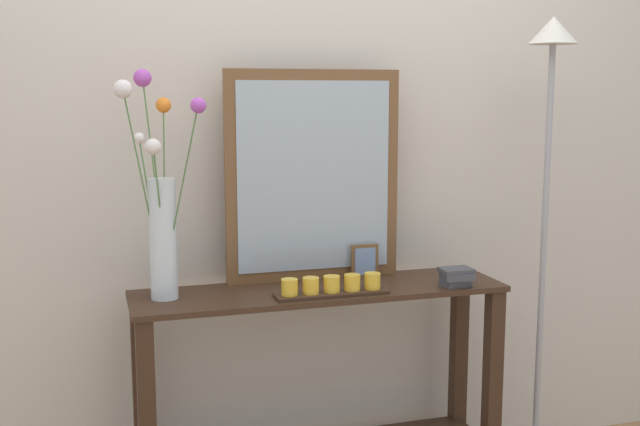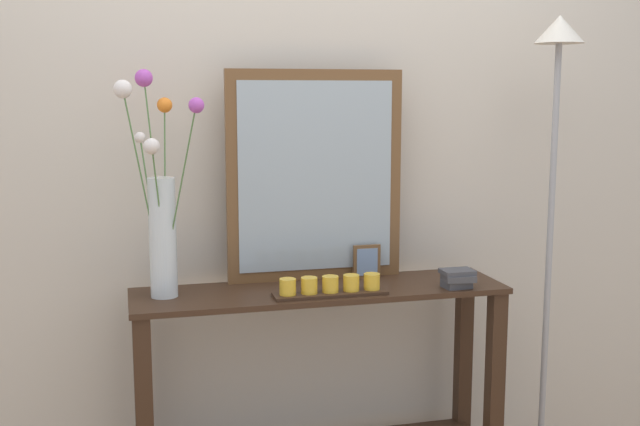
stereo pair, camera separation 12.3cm
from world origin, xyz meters
name	(u,v)px [view 2 (the right image)]	position (x,y,z in m)	size (l,w,h in m)	color
wall_back	(301,131)	(0.00, 0.29, 1.35)	(6.40, 0.08, 2.70)	beige
console_table	(320,377)	(0.00, 0.00, 0.48)	(1.32, 0.35, 0.81)	#382316
mirror_leaning	(315,176)	(0.02, 0.14, 1.19)	(0.65, 0.03, 0.77)	brown
tall_vase_left	(160,210)	(-0.54, 0.03, 1.11)	(0.28, 0.26, 0.76)	silver
candle_tray	(330,287)	(0.01, -0.10, 0.84)	(0.39, 0.09, 0.07)	#382316
picture_frame_small	(367,262)	(0.21, 0.10, 0.87)	(0.10, 0.01, 0.13)	brown
book_stack	(457,278)	(0.47, -0.11, 0.85)	(0.11, 0.10, 0.07)	#424247
floor_lamp	(553,174)	(0.89, -0.02, 1.20)	(0.24, 0.24, 1.77)	#9E9EA3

